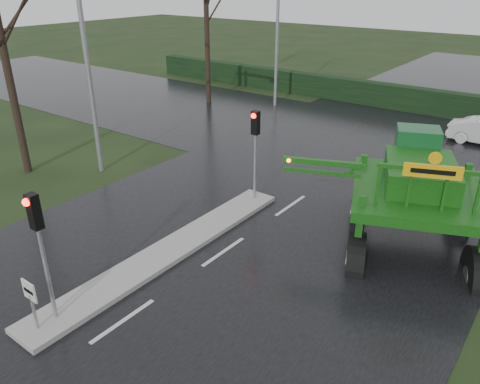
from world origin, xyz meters
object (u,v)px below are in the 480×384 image
Objects in this scene: keep_left_sign at (31,298)px; traffic_signal_near at (38,232)px; traffic_signal_mid at (255,137)px; street_light_left_far at (282,8)px; crop_sprayer at (363,193)px; street_light_left_near at (87,28)px.

keep_left_sign is 0.38× the size of traffic_signal_near.
street_light_left_far is at bearing 118.86° from traffic_signal_mid.
street_light_left_far is (-6.89, 21.01, 3.40)m from traffic_signal_near.
crop_sprayer reaches higher than traffic_signal_near.
crop_sprayer reaches higher than traffic_signal_mid.
street_light_left_near is 12.21m from crop_sprayer.
traffic_signal_near is 1.00× the size of traffic_signal_mid.
street_light_left_near is (-6.89, -1.49, 3.40)m from traffic_signal_mid.
traffic_signal_mid is at bearing 90.00° from keep_left_sign.
street_light_left_far is at bearing 107.78° from keep_left_sign.
traffic_signal_near is 0.35× the size of street_light_left_far.
street_light_left_near is at bearing -90.00° from street_light_left_far.
traffic_signal_mid is at bearing -61.14° from street_light_left_far.
street_light_left_near is (-6.89, 7.01, 3.40)m from traffic_signal_near.
keep_left_sign is at bearing -90.00° from traffic_signal_mid.
street_light_left_near is 1.00× the size of street_light_left_far.
street_light_left_near reaches higher than traffic_signal_mid.
keep_left_sign is at bearing -144.07° from crop_sprayer.
traffic_signal_near is 0.45× the size of crop_sprayer.
street_light_left_near reaches higher than traffic_signal_near.
keep_left_sign is 0.17× the size of crop_sprayer.
street_light_left_far is (0.00, 14.00, 0.00)m from street_light_left_near.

